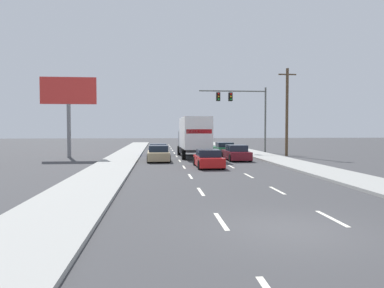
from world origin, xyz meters
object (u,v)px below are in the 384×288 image
Objects in this scene: car_tan at (158,154)px; car_green at (224,149)px; car_blue at (158,150)px; utility_pole_mid at (287,111)px; box_truck at (194,135)px; car_red at (208,159)px; car_maroon at (236,153)px; traffic_signal_mast at (239,103)px; roadside_billboard at (68,99)px.

car_tan is 0.99× the size of car_green.
utility_pole_mid reaches higher than car_blue.
utility_pole_mid is (9.45, 1.06, 2.37)m from box_truck.
car_tan is 0.49× the size of box_truck.
car_tan is 6.18m from car_red.
car_maroon is 0.58× the size of traffic_signal_mast.
roadside_billboard is (-8.41, -1.70, 5.01)m from car_blue.
box_truck is 1.92× the size of car_maroon.
car_blue is 1.01× the size of car_green.
car_red is at bearing -105.53° from car_green.
car_tan is (0.03, -6.56, 0.03)m from car_blue.
utility_pole_mid is at bearing 20.00° from car_tan.
car_red is 0.95× the size of car_green.
car_red is 0.52× the size of traffic_signal_mast.
utility_pole_mid is (6.08, 4.26, 3.90)m from car_maroon.
car_green is at bearing 5.29° from car_blue.
car_blue is 0.49× the size of utility_pole_mid.
car_maroon reaches higher than car_red.
roadside_billboard reaches higher than car_blue.
car_maroon is 0.59× the size of roadside_billboard.
car_blue is 9.13m from car_maroon.
car_green is 0.56× the size of roadside_billboard.
traffic_signal_mast is at bearing 50.29° from car_green.
box_truck is at bearing 91.17° from car_red.
traffic_signal_mast is at bearing 15.81° from roadside_billboard.
car_green is 0.94× the size of car_maroon.
car_green is at bearing 8.66° from roadside_billboard.
car_red is 6.34m from car_maroon.
traffic_signal_mast is (2.18, 2.63, 4.99)m from car_green.
car_maroon reaches higher than car_green.
car_tan reaches higher than car_red.
roadside_billboard is at bearing 163.54° from car_maroon.
car_red reaches higher than car_blue.
car_blue is at bearing 90.26° from car_tan.
car_red is 0.53× the size of roadside_billboard.
car_tan is at bearing -29.96° from roadside_billboard.
traffic_signal_mast reaches higher than car_green.
car_maroon is (3.38, -3.20, -1.53)m from box_truck.
roadside_billboard is (-21.22, 0.22, 1.08)m from utility_pole_mid.
traffic_signal_mast is 18.23m from roadside_billboard.
traffic_signal_mast is 1.01× the size of roadside_billboard.
car_maroon reaches higher than car_blue.
box_truck is 0.98× the size of utility_pole_mid.
roadside_billboard reaches higher than car_maroon.
utility_pole_mid is (9.27, 9.74, 3.91)m from car_red.
traffic_signal_mast is 0.88× the size of utility_pole_mid.
utility_pole_mid is at bearing -23.57° from car_green.
car_blue is 6.98m from car_green.
roadside_billboard is (-8.44, 4.87, 4.97)m from car_tan.
car_blue is 1.06× the size of car_red.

